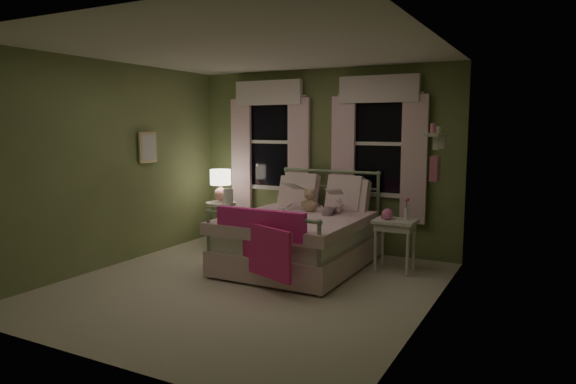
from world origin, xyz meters
The scene contains 18 objects.
room_shell centered at (0.00, 0.00, 1.30)m, with size 4.20×4.20×4.20m.
bed centered at (0.17, 1.05, 0.38)m, with size 1.58×2.04×1.18m.
pink_throw centered at (0.17, 0.02, 0.61)m, with size 1.10×0.44×0.71m.
child_left centered at (-0.11, 1.47, 0.96)m, with size 0.29×0.19×0.78m, color #F7D1DD.
child_right centered at (0.45, 1.47, 0.95)m, with size 0.37×0.29×0.77m, color #F7D1DD.
book_left centered at (-0.11, 1.22, 0.96)m, with size 0.20×0.27×0.03m, color beige.
book_right centered at (0.45, 1.22, 0.92)m, with size 0.20×0.27×0.02m, color beige.
teddy_bear centered at (0.17, 1.31, 0.79)m, with size 0.23×0.19×0.32m.
nightstand_left centered at (-1.43, 1.56, 0.42)m, with size 0.46×0.46×0.65m.
table_lamp centered at (-1.43, 1.56, 0.95)m, with size 0.31×0.31×0.48m.
book_nightstand centered at (-1.33, 1.48, 0.66)m, with size 0.16×0.22×0.02m, color beige.
nightstand_right centered at (1.30, 1.37, 0.55)m, with size 0.50×0.40×0.64m.
pink_toy centered at (1.20, 1.36, 0.71)m, with size 0.14×0.19×0.14m.
bud_vase centered at (1.42, 1.42, 0.79)m, with size 0.06×0.06×0.28m.
window_left centered at (-0.85, 2.03, 1.62)m, with size 1.34×0.13×1.96m.
window_right centered at (0.85, 2.03, 1.62)m, with size 1.34×0.13×1.96m.
wall_shelf centered at (1.90, 0.70, 1.52)m, with size 0.15×0.50×0.60m.
framed_picture centered at (-1.95, 0.60, 1.50)m, with size 0.03×0.32×0.42m.
Camera 1 is at (3.03, -4.72, 1.79)m, focal length 32.00 mm.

